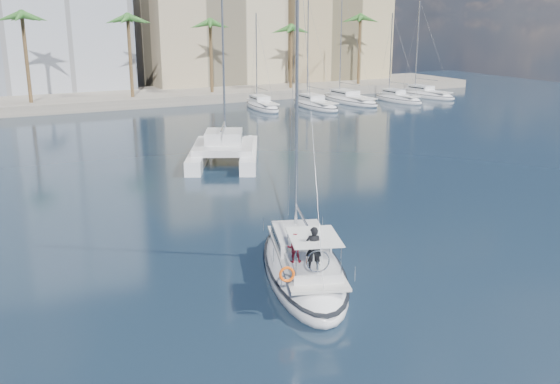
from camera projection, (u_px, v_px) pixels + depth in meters
ground at (305, 268)px, 29.20m from camera, size 160.00×160.00×0.00m
quay at (78, 101)px, 81.35m from camera, size 120.00×14.00×1.20m
building_beige at (210, 24)px, 96.06m from camera, size 20.00×14.00×20.00m
building_tan_right at (328, 30)px, 103.32m from camera, size 18.00×12.00×18.00m
palm_centre at (77, 24)px, 75.26m from camera, size 3.60×3.60×12.30m
palm_right at (320, 23)px, 90.06m from camera, size 3.60×3.60×12.30m
main_sloop at (303, 266)px, 28.03m from camera, size 6.68×11.14×15.76m
catamaran at (224, 148)px, 49.96m from camera, size 9.18×11.63×15.37m
seagull at (311, 247)px, 28.93m from camera, size 0.98×0.42×0.18m
moored_yacht_a at (262, 109)px, 78.21m from camera, size 3.37×9.52×11.90m
moored_yacht_b at (315, 108)px, 79.32m from camera, size 3.32×10.83×13.72m
moored_yacht_c at (349, 103)px, 83.86m from camera, size 3.98×12.33×15.54m
moored_yacht_d at (398, 102)px, 84.98m from camera, size 3.52×9.55×11.90m
moored_yacht_e at (426, 97)px, 89.52m from camera, size 4.61×11.11×13.72m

